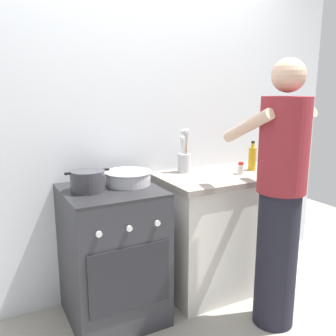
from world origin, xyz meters
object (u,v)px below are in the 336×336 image
at_px(pot, 88,181).
at_px(person, 280,198).
at_px(spice_bottle, 241,168).
at_px(oil_bottle, 252,158).
at_px(utensil_crock, 184,158).
at_px(mixing_bowl, 128,177).
at_px(stove_range, 113,254).

distance_m(pot, person, 1.20).
bearing_deg(spice_bottle, pot, 176.26).
bearing_deg(pot, oil_bottle, -0.49).
bearing_deg(spice_bottle, utensil_crock, 142.88).
bearing_deg(mixing_bowl, spice_bottle, -7.27).
relative_size(mixing_bowl, utensil_crock, 0.94).
bearing_deg(utensil_crock, stove_range, -163.46).
height_order(utensil_crock, person, person).
distance_m(spice_bottle, oil_bottle, 0.18).
bearing_deg(person, stove_range, 148.60).
height_order(mixing_bowl, person, person).
bearing_deg(stove_range, utensil_crock, 16.54).
height_order(pot, mixing_bowl, pot).
distance_m(utensil_crock, oil_bottle, 0.53).
bearing_deg(pot, mixing_bowl, 7.11).
xyz_separation_m(stove_range, oil_bottle, (1.16, 0.00, 0.54)).
relative_size(spice_bottle, oil_bottle, 0.39).
bearing_deg(pot, spice_bottle, -3.74).
distance_m(mixing_bowl, oil_bottle, 1.02).
height_order(spice_bottle, person, person).
bearing_deg(spice_bottle, oil_bottle, 21.47).
height_order(mixing_bowl, spice_bottle, mixing_bowl).
relative_size(utensil_crock, oil_bottle, 1.46).
relative_size(utensil_crock, person, 0.20).
bearing_deg(mixing_bowl, utensil_crock, 15.73).
height_order(utensil_crock, oil_bottle, utensil_crock).
distance_m(stove_range, person, 1.14).
bearing_deg(stove_range, oil_bottle, 0.17).
bearing_deg(oil_bottle, person, -113.96).
bearing_deg(mixing_bowl, person, -38.16).
distance_m(spice_bottle, person, 0.51).
xyz_separation_m(pot, oil_bottle, (1.30, -0.01, 0.03)).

